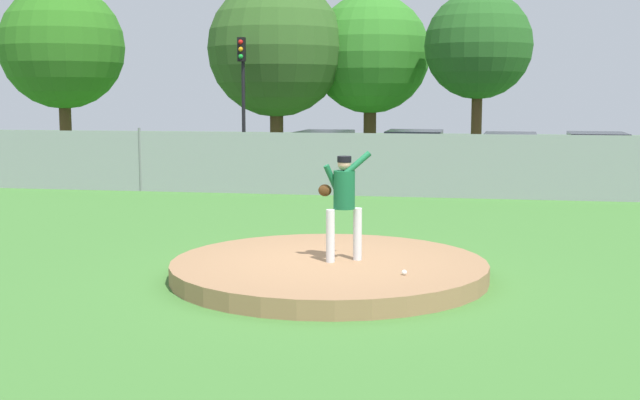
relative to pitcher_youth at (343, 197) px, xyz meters
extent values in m
plane|color=#427A33|center=(-0.22, 5.98, -1.24)|extent=(80.00, 80.00, 0.00)
cube|color=#2B2B2D|center=(-0.22, 14.48, -1.24)|extent=(44.00, 7.00, 0.01)
cylinder|color=#99704C|center=(-0.22, -0.02, -1.11)|extent=(4.76, 4.76, 0.27)
cylinder|color=silver|center=(-0.18, -0.12, -0.58)|extent=(0.13, 0.13, 0.79)
cylinder|color=silver|center=(0.20, 0.12, -0.58)|extent=(0.13, 0.13, 0.79)
cylinder|color=#145933|center=(0.01, 0.00, 0.10)|extent=(0.32, 0.32, 0.57)
cylinder|color=#145933|center=(0.19, 0.00, 0.48)|extent=(0.45, 0.32, 0.39)
cylinder|color=#145933|center=(-0.17, 0.00, 0.25)|extent=(0.28, 0.22, 0.46)
ellipsoid|color=#4C2D14|center=(-0.29, 0.05, 0.08)|extent=(0.20, 0.12, 0.18)
sphere|color=tan|center=(0.01, 0.00, 0.49)|extent=(0.20, 0.20, 0.20)
cylinder|color=black|center=(0.01, 0.00, 0.56)|extent=(0.21, 0.21, 0.09)
sphere|color=white|center=(0.98, -0.80, -0.94)|extent=(0.07, 0.07, 0.07)
cube|color=gray|center=(-0.22, 9.98, -0.39)|extent=(35.78, 0.03, 1.71)
cylinder|color=slate|center=(-7.37, 9.98, -0.34)|extent=(0.07, 0.07, 1.81)
cube|color=#146066|center=(0.13, 14.51, -0.58)|extent=(1.93, 4.11, 0.69)
cube|color=black|center=(0.13, 14.51, 0.06)|extent=(1.76, 2.27, 0.58)
cylinder|color=black|center=(0.14, 15.78, -0.92)|extent=(1.96, 0.66, 0.64)
cylinder|color=black|center=(0.12, 13.24, -0.92)|extent=(1.96, 0.66, 0.64)
cube|color=tan|center=(5.78, 14.54, -0.60)|extent=(2.08, 4.16, 0.64)
cube|color=black|center=(5.78, 14.54, 0.02)|extent=(1.83, 2.33, 0.60)
cylinder|color=black|center=(5.85, 15.80, -0.92)|extent=(1.95, 0.74, 0.64)
cylinder|color=black|center=(5.71, 13.28, -0.92)|extent=(1.95, 0.74, 0.64)
cube|color=maroon|center=(-2.77, 14.13, -0.58)|extent=(1.87, 4.81, 0.69)
cube|color=black|center=(-2.77, 14.13, 0.05)|extent=(1.68, 2.66, 0.56)
cylinder|color=black|center=(-2.73, 15.61, -0.92)|extent=(1.82, 0.69, 0.64)
cylinder|color=black|center=(-2.81, 12.66, -0.92)|extent=(1.82, 0.69, 0.64)
cube|color=#B7BABF|center=(3.12, 14.03, -0.60)|extent=(1.96, 4.27, 0.65)
cube|color=black|center=(3.12, 14.03, 0.02)|extent=(1.71, 2.38, 0.59)
cylinder|color=black|center=(3.20, 15.32, -0.92)|extent=(1.80, 0.75, 0.64)
cylinder|color=black|center=(3.04, 12.74, -0.92)|extent=(1.80, 0.75, 0.64)
cone|color=orange|center=(-7.05, 17.08, -0.96)|extent=(0.32, 0.32, 0.55)
cube|color=black|center=(-7.05, 17.08, -1.22)|extent=(0.40, 0.40, 0.03)
cylinder|color=black|center=(-6.68, 18.54, 1.20)|extent=(0.14, 0.14, 4.88)
cube|color=black|center=(-6.68, 18.36, 3.19)|extent=(0.28, 0.24, 0.90)
sphere|color=red|center=(-6.68, 18.24, 3.46)|extent=(0.18, 0.18, 0.18)
sphere|color=orange|center=(-6.68, 18.24, 3.19)|extent=(0.18, 0.18, 0.18)
sphere|color=green|center=(-6.68, 18.24, 2.92)|extent=(0.18, 0.18, 0.18)
cylinder|color=#4C331E|center=(-15.78, 21.81, 0.22)|extent=(0.52, 0.52, 2.92)
sphere|color=#2D6F1C|center=(-15.78, 21.81, 3.57)|extent=(5.41, 5.41, 5.41)
cylinder|color=#4C331E|center=(-6.18, 21.94, 0.08)|extent=(0.57, 0.57, 2.66)
sphere|color=#315A21|center=(-6.18, 21.94, 3.42)|extent=(5.75, 5.75, 5.75)
cylinder|color=#4C331E|center=(-2.39, 23.61, 0.10)|extent=(0.55, 0.55, 2.69)
sphere|color=#317924|center=(-2.39, 23.61, 3.24)|extent=(5.13, 5.13, 5.13)
cylinder|color=#4C331E|center=(2.15, 21.23, 0.35)|extent=(0.42, 0.42, 3.18)
sphere|color=#245A20|center=(2.15, 21.23, 3.42)|extent=(4.24, 4.24, 4.24)
camera|label=1|loc=(1.78, -11.87, 1.51)|focal=45.70mm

